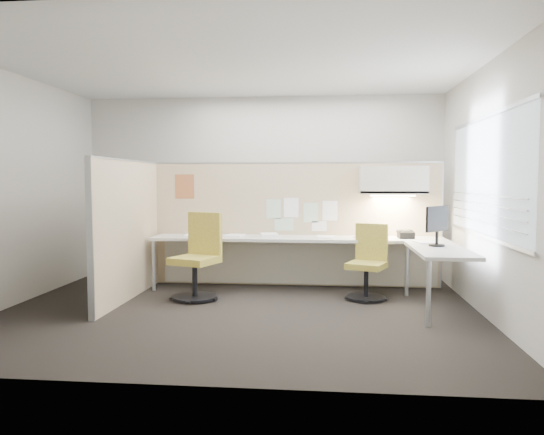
# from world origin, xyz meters

# --- Properties ---
(floor) EXTENTS (5.50, 4.50, 0.01)m
(floor) POSITION_xyz_m (0.00, 0.00, -0.01)
(floor) COLOR black
(floor) RESTS_ON ground
(ceiling) EXTENTS (5.50, 4.50, 0.01)m
(ceiling) POSITION_xyz_m (0.00, 0.00, 2.80)
(ceiling) COLOR white
(ceiling) RESTS_ON wall_back
(wall_back) EXTENTS (5.50, 0.02, 2.80)m
(wall_back) POSITION_xyz_m (0.00, 2.25, 1.40)
(wall_back) COLOR beige
(wall_back) RESTS_ON ground
(wall_front) EXTENTS (5.50, 0.02, 2.80)m
(wall_front) POSITION_xyz_m (0.00, -2.25, 1.40)
(wall_front) COLOR beige
(wall_front) RESTS_ON ground
(wall_left) EXTENTS (0.02, 4.50, 2.80)m
(wall_left) POSITION_xyz_m (-2.75, 0.00, 1.40)
(wall_left) COLOR beige
(wall_left) RESTS_ON ground
(wall_right) EXTENTS (0.02, 4.50, 2.80)m
(wall_right) POSITION_xyz_m (2.75, 0.00, 1.40)
(wall_right) COLOR beige
(wall_right) RESTS_ON ground
(window_pane) EXTENTS (0.01, 2.80, 1.30)m
(window_pane) POSITION_xyz_m (2.73, 0.00, 1.55)
(window_pane) COLOR #A4B4BF
(window_pane) RESTS_ON wall_right
(partition_back) EXTENTS (4.10, 0.06, 1.75)m
(partition_back) POSITION_xyz_m (0.55, 1.60, 0.88)
(partition_back) COLOR tan
(partition_back) RESTS_ON floor
(partition_left) EXTENTS (0.06, 2.20, 1.75)m
(partition_left) POSITION_xyz_m (-1.50, 0.50, 0.88)
(partition_left) COLOR tan
(partition_left) RESTS_ON floor
(desk) EXTENTS (4.00, 2.07, 0.73)m
(desk) POSITION_xyz_m (0.93, 1.13, 0.60)
(desk) COLOR beige
(desk) RESTS_ON floor
(overhead_bin) EXTENTS (0.90, 0.36, 0.38)m
(overhead_bin) POSITION_xyz_m (1.90, 1.39, 1.51)
(overhead_bin) COLOR beige
(overhead_bin) RESTS_ON partition_back
(task_light_strip) EXTENTS (0.60, 0.06, 0.02)m
(task_light_strip) POSITION_xyz_m (1.90, 1.39, 1.30)
(task_light_strip) COLOR #FFEABF
(task_light_strip) RESTS_ON overhead_bin
(pinned_papers) EXTENTS (1.01, 0.00, 0.47)m
(pinned_papers) POSITION_xyz_m (0.63, 1.57, 1.03)
(pinned_papers) COLOR #8CBF8C
(pinned_papers) RESTS_ON partition_back
(poster) EXTENTS (0.28, 0.00, 0.35)m
(poster) POSITION_xyz_m (-1.05, 1.57, 1.42)
(poster) COLOR orange
(poster) RESTS_ON partition_back
(chair_left) EXTENTS (0.65, 0.67, 1.08)m
(chair_left) POSITION_xyz_m (-0.62, 0.60, 0.51)
(chair_left) COLOR black
(chair_left) RESTS_ON floor
(chair_right) EXTENTS (0.57, 0.58, 0.94)m
(chair_right) POSITION_xyz_m (1.53, 0.80, 0.44)
(chair_right) COLOR black
(chair_right) RESTS_ON floor
(monitor) EXTENTS (0.32, 0.35, 0.47)m
(monitor) POSITION_xyz_m (2.30, 0.42, 1.00)
(monitor) COLOR black
(monitor) RESTS_ON desk
(phone) EXTENTS (0.23, 0.21, 0.12)m
(phone) POSITION_xyz_m (2.06, 1.27, 0.78)
(phone) COLOR black
(phone) RESTS_ON desk
(stapler) EXTENTS (0.14, 0.05, 0.05)m
(stapler) POSITION_xyz_m (1.53, 1.43, 0.76)
(stapler) COLOR black
(stapler) RESTS_ON desk
(tape_dispenser) EXTENTS (0.10, 0.07, 0.06)m
(tape_dispenser) POSITION_xyz_m (1.70, 1.30, 0.76)
(tape_dispenser) COLOR black
(tape_dispenser) RESTS_ON desk
(coat_hook) EXTENTS (0.18, 0.49, 1.46)m
(coat_hook) POSITION_xyz_m (-1.58, -0.20, 1.40)
(coat_hook) COLOR silver
(coat_hook) RESTS_ON partition_left
(paper_stack_0) EXTENTS (0.27, 0.33, 0.03)m
(paper_stack_0) POSITION_xyz_m (-0.84, 1.20, 0.74)
(paper_stack_0) COLOR white
(paper_stack_0) RESTS_ON desk
(paper_stack_1) EXTENTS (0.27, 0.33, 0.02)m
(paper_stack_1) POSITION_xyz_m (-0.28, 1.35, 0.74)
(paper_stack_1) COLOR white
(paper_stack_1) RESTS_ON desk
(paper_stack_2) EXTENTS (0.28, 0.34, 0.05)m
(paper_stack_2) POSITION_xyz_m (0.22, 1.25, 0.75)
(paper_stack_2) COLOR white
(paper_stack_2) RESTS_ON desk
(paper_stack_3) EXTENTS (0.24, 0.31, 0.01)m
(paper_stack_3) POSITION_xyz_m (0.98, 1.29, 0.74)
(paper_stack_3) COLOR white
(paper_stack_3) RESTS_ON desk
(paper_stack_4) EXTENTS (0.28, 0.34, 0.02)m
(paper_stack_4) POSITION_xyz_m (1.52, 1.23, 0.74)
(paper_stack_4) COLOR white
(paper_stack_4) RESTS_ON desk
(paper_stack_5) EXTENTS (0.30, 0.35, 0.02)m
(paper_stack_5) POSITION_xyz_m (2.23, 0.76, 0.74)
(paper_stack_5) COLOR white
(paper_stack_5) RESTS_ON desk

